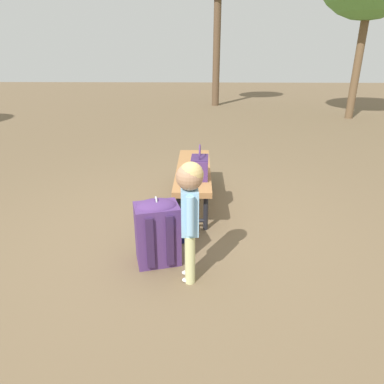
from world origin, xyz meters
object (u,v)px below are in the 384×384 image
(park_bench, at_px, (193,172))
(backpack_small, at_px, (173,225))
(backpack_large, at_px, (157,230))
(handbag, at_px, (200,166))
(child_standing, at_px, (190,204))

(park_bench, relative_size, backpack_small, 4.49)
(backpack_large, relative_size, backpack_small, 1.74)
(park_bench, height_order, backpack_small, park_bench)
(handbag, bearing_deg, child_standing, -3.02)
(handbag, relative_size, backpack_large, 0.59)
(child_standing, xyz_separation_m, backpack_small, (-0.60, -0.18, -0.49))
(park_bench, relative_size, child_standing, 1.61)
(park_bench, height_order, handbag, handbag)
(handbag, distance_m, backpack_large, 1.06)
(child_standing, bearing_deg, backpack_small, -163.20)
(backpack_small, bearing_deg, child_standing, 16.80)
(child_standing, height_order, backpack_small, child_standing)
(child_standing, xyz_separation_m, backpack_large, (-0.25, -0.29, -0.36))
(handbag, xyz_separation_m, child_standing, (1.21, -0.06, 0.09))
(backpack_small, bearing_deg, backpack_large, -17.32)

